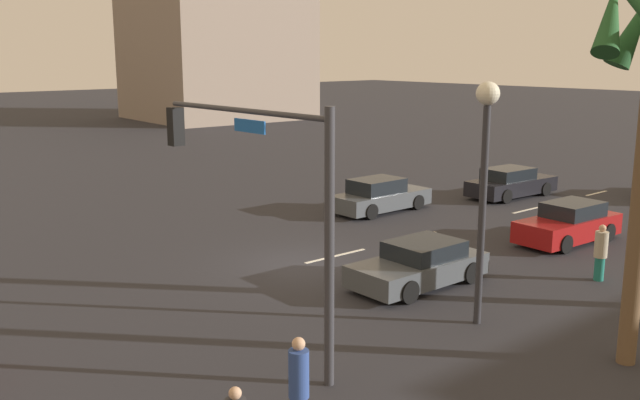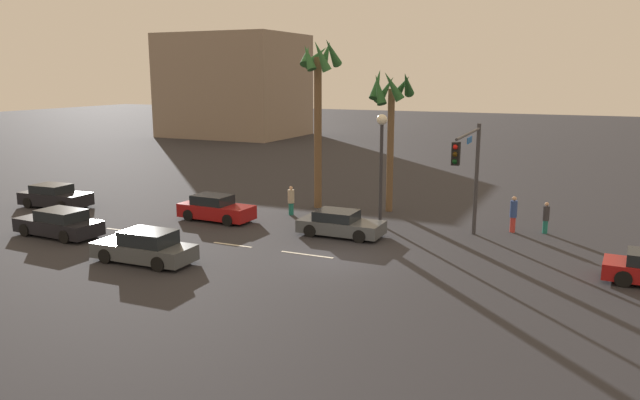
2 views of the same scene
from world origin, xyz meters
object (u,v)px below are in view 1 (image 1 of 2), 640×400
pedestrian_0 (601,252)px  streetlamp (485,157)px  traffic_signal (261,181)px  car_3 (419,265)px  pedestrian_2 (299,386)px  car_4 (569,224)px  car_0 (511,183)px  building_2 (215,17)px  car_1 (380,196)px

pedestrian_0 → streetlamp: bearing=-2.0°
traffic_signal → car_3: bearing=-171.7°
streetlamp → pedestrian_0: streetlamp is taller
car_3 → pedestrian_2: 8.94m
car_4 → streetlamp: 9.77m
traffic_signal → streetlamp: 5.44m
pedestrian_0 → car_3: bearing=-35.7°
car_4 → traffic_signal: bearing=2.9°
car_0 → building_2: size_ratio=0.23×
car_1 → car_4: bearing=101.9°
car_1 → traffic_signal: size_ratio=0.74×
car_1 → car_3: 9.66m
traffic_signal → pedestrian_0: traffic_signal is taller
traffic_signal → building_2: size_ratio=0.30×
car_0 → traffic_signal: bearing=19.8°
streetlamp → car_1: bearing=-123.6°
car_3 → building_2: building_2 is taller
car_1 → building_2: (-17.88, -41.81, 9.48)m
car_3 → streetlamp: streetlamp is taller
car_4 → car_0: bearing=-130.4°
streetlamp → pedestrian_2: streetlamp is taller
car_1 → traffic_signal: traffic_signal is taller
pedestrian_2 → car_3: bearing=-151.0°
streetlamp → pedestrian_2: (6.71, 1.38, -3.19)m
car_0 → building_2: 45.88m
car_3 → building_2: bearing=-115.7°
car_3 → traffic_signal: bearing=8.3°
car_0 → streetlamp: (13.89, 8.87, 3.54)m
car_3 → pedestrian_2: bearing=29.0°
traffic_signal → pedestrian_2: size_ratio=3.26×
car_4 → building_2: (-16.23, -49.63, 9.48)m
car_0 → car_3: 14.09m
car_3 → car_4: bearing=178.5°
streetlamp → pedestrian_0: (-5.48, 0.19, -3.30)m
pedestrian_2 → building_2: 63.04m
car_3 → pedestrian_0: 5.39m
traffic_signal → pedestrian_2: traffic_signal is taller
pedestrian_0 → pedestrian_2: pedestrian_2 is taller
car_1 → streetlamp: streetlamp is taller
car_1 → pedestrian_2: size_ratio=2.42×
pedestrian_2 → building_2: (-31.62, -53.77, 9.14)m
car_0 → pedestrian_2: size_ratio=2.50×
car_4 → streetlamp: streetlamp is taller
car_4 → traffic_signal: size_ratio=0.70×
pedestrian_2 → car_4: bearing=-165.0°
car_4 → streetlamp: (8.68, 2.75, 3.53)m
car_3 → pedestrian_0: bearing=144.3°
traffic_signal → streetlamp: bearing=157.8°
car_0 → car_3: (12.79, 5.92, -0.04)m
car_1 → pedestrian_2: (13.74, 11.95, 0.34)m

